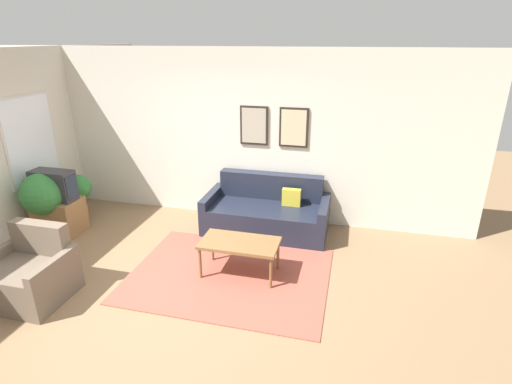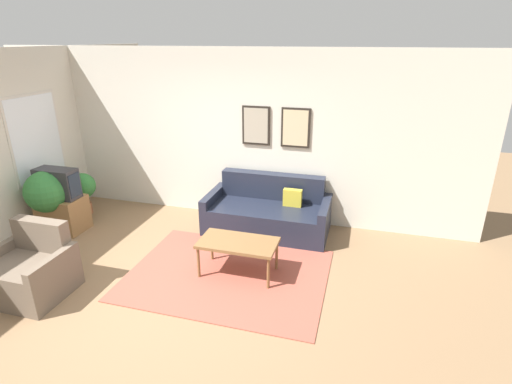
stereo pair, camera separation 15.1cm
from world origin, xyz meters
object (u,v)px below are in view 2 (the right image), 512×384
object	(u,v)px
tv	(57,183)
armchair	(30,271)
couch	(268,213)
coffee_table	(238,244)
potted_plant_tall	(47,193)

from	to	relation	value
tv	armchair	size ratio (longest dim) A/B	0.72
armchair	tv	bearing A→B (deg)	121.91
tv	armchair	xyz separation A→B (m)	(0.80, -1.50, -0.49)
couch	armchair	bearing A→B (deg)	-133.93
tv	coffee_table	bearing A→B (deg)	-8.53
tv	armchair	world-z (taller)	tv
armchair	potted_plant_tall	bearing A→B (deg)	127.00
tv	potted_plant_tall	bearing A→B (deg)	-118.61
couch	coffee_table	size ratio (longest dim) A/B	1.92
couch	coffee_table	xyz separation A→B (m)	(-0.06, -1.31, 0.13)
couch	armchair	xyz separation A→B (m)	(-2.27, -2.35, -0.00)
coffee_table	armchair	size ratio (longest dim) A/B	1.11
coffee_table	tv	xyz separation A→B (m)	(-3.01, 0.45, 0.35)
coffee_table	potted_plant_tall	bearing A→B (deg)	174.42
couch	coffee_table	world-z (taller)	couch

